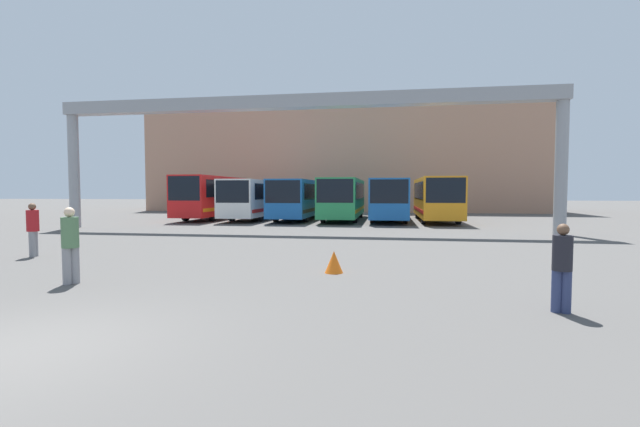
{
  "coord_description": "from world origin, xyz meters",
  "views": [
    {
      "loc": [
        4.97,
        -4.93,
        2.17
      ],
      "look_at": [
        0.75,
        21.72,
        0.75
      ],
      "focal_mm": 24.0,
      "sensor_mm": 36.0,
      "label": 1
    }
  ],
  "objects_px": {
    "bus_slot_4": "(389,197)",
    "traffic_cone": "(334,262)",
    "pedestrian_near_left": "(562,266)",
    "bus_slot_1": "(260,197)",
    "bus_slot_5": "(436,197)",
    "bus_slot_0": "(215,195)",
    "pedestrian_far_center": "(33,228)",
    "bus_slot_2": "(300,197)",
    "bus_slot_3": "(343,197)",
    "pedestrian_near_right": "(70,243)"
  },
  "relations": [
    {
      "from": "pedestrian_far_center",
      "to": "bus_slot_0",
      "type": "bearing_deg",
      "value": 166.02
    },
    {
      "from": "bus_slot_1",
      "to": "pedestrian_near_left",
      "type": "relative_size",
      "value": 7.81
    },
    {
      "from": "bus_slot_1",
      "to": "pedestrian_near_left",
      "type": "xyz_separation_m",
      "value": [
        13.1,
        -24.74,
        -0.87
      ]
    },
    {
      "from": "bus_slot_4",
      "to": "pedestrian_far_center",
      "type": "xyz_separation_m",
      "value": [
        -11.68,
        -19.85,
        -0.78
      ]
    },
    {
      "from": "bus_slot_0",
      "to": "pedestrian_far_center",
      "type": "xyz_separation_m",
      "value": [
        1.81,
        -19.52,
        -0.94
      ]
    },
    {
      "from": "bus_slot_4",
      "to": "traffic_cone",
      "type": "distance_m",
      "value": 21.19
    },
    {
      "from": "bus_slot_3",
      "to": "pedestrian_far_center",
      "type": "height_order",
      "value": "bus_slot_3"
    },
    {
      "from": "bus_slot_2",
      "to": "pedestrian_far_center",
      "type": "height_order",
      "value": "bus_slot_2"
    },
    {
      "from": "bus_slot_3",
      "to": "traffic_cone",
      "type": "height_order",
      "value": "bus_slot_3"
    },
    {
      "from": "pedestrian_near_right",
      "to": "pedestrian_near_left",
      "type": "relative_size",
      "value": 1.13
    },
    {
      "from": "pedestrian_near_right",
      "to": "pedestrian_near_left",
      "type": "xyz_separation_m",
      "value": [
        10.39,
        -0.75,
        -0.11
      ]
    },
    {
      "from": "bus_slot_5",
      "to": "pedestrian_near_left",
      "type": "xyz_separation_m",
      "value": [
        -0.38,
        -23.66,
        -0.93
      ]
    },
    {
      "from": "bus_slot_3",
      "to": "pedestrian_near_right",
      "type": "height_order",
      "value": "bus_slot_3"
    },
    {
      "from": "bus_slot_5",
      "to": "pedestrian_near_left",
      "type": "height_order",
      "value": "bus_slot_5"
    },
    {
      "from": "bus_slot_5",
      "to": "pedestrian_near_right",
      "type": "xyz_separation_m",
      "value": [
        -10.76,
        -22.91,
        -0.82
      ]
    },
    {
      "from": "traffic_cone",
      "to": "bus_slot_4",
      "type": "bearing_deg",
      "value": 85.98
    },
    {
      "from": "bus_slot_2",
      "to": "bus_slot_4",
      "type": "distance_m",
      "value": 6.74
    },
    {
      "from": "bus_slot_5",
      "to": "bus_slot_0",
      "type": "bearing_deg",
      "value": 179.49
    },
    {
      "from": "bus_slot_3",
      "to": "pedestrian_near_right",
      "type": "xyz_separation_m",
      "value": [
        -4.02,
        -23.14,
        -0.8
      ]
    },
    {
      "from": "pedestrian_far_center",
      "to": "pedestrian_near_left",
      "type": "relative_size",
      "value": 1.11
    },
    {
      "from": "bus_slot_3",
      "to": "traffic_cone",
      "type": "distance_m",
      "value": 20.97
    },
    {
      "from": "bus_slot_3",
      "to": "pedestrian_near_right",
      "type": "bearing_deg",
      "value": -99.86
    },
    {
      "from": "bus_slot_2",
      "to": "bus_slot_1",
      "type": "bearing_deg",
      "value": 168.14
    },
    {
      "from": "bus_slot_4",
      "to": "pedestrian_near_left",
      "type": "height_order",
      "value": "bus_slot_4"
    },
    {
      "from": "bus_slot_1",
      "to": "traffic_cone",
      "type": "xyz_separation_m",
      "value": [
        8.63,
        -21.69,
        -1.43
      ]
    },
    {
      "from": "bus_slot_1",
      "to": "traffic_cone",
      "type": "relative_size",
      "value": 21.32
    },
    {
      "from": "pedestrian_near_left",
      "to": "traffic_cone",
      "type": "height_order",
      "value": "pedestrian_near_left"
    },
    {
      "from": "bus_slot_0",
      "to": "bus_slot_5",
      "type": "bearing_deg",
      "value": -0.51
    },
    {
      "from": "bus_slot_3",
      "to": "traffic_cone",
      "type": "xyz_separation_m",
      "value": [
        1.89,
        -20.84,
        -1.46
      ]
    },
    {
      "from": "bus_slot_1",
      "to": "bus_slot_0",
      "type": "bearing_deg",
      "value": -164.6
    },
    {
      "from": "pedestrian_near_left",
      "to": "bus_slot_2",
      "type": "bearing_deg",
      "value": 126.75
    },
    {
      "from": "bus_slot_0",
      "to": "pedestrian_near_left",
      "type": "relative_size",
      "value": 6.64
    },
    {
      "from": "bus_slot_1",
      "to": "pedestrian_near_right",
      "type": "distance_m",
      "value": 24.16
    },
    {
      "from": "bus_slot_5",
      "to": "traffic_cone",
      "type": "distance_m",
      "value": 21.23
    },
    {
      "from": "bus_slot_2",
      "to": "pedestrian_near_right",
      "type": "bearing_deg",
      "value": -91.6
    },
    {
      "from": "bus_slot_0",
      "to": "traffic_cone",
      "type": "bearing_deg",
      "value": -59.97
    },
    {
      "from": "bus_slot_5",
      "to": "pedestrian_near_right",
      "type": "height_order",
      "value": "bus_slot_5"
    },
    {
      "from": "bus_slot_4",
      "to": "pedestrian_near_left",
      "type": "distance_m",
      "value": 24.34
    },
    {
      "from": "pedestrian_near_left",
      "to": "traffic_cone",
      "type": "xyz_separation_m",
      "value": [
        -4.47,
        3.05,
        -0.56
      ]
    },
    {
      "from": "pedestrian_far_center",
      "to": "traffic_cone",
      "type": "height_order",
      "value": "pedestrian_far_center"
    },
    {
      "from": "bus_slot_3",
      "to": "bus_slot_5",
      "type": "bearing_deg",
      "value": -1.92
    },
    {
      "from": "pedestrian_far_center",
      "to": "pedestrian_near_right",
      "type": "relative_size",
      "value": 0.99
    },
    {
      "from": "pedestrian_far_center",
      "to": "bus_slot_4",
      "type": "bearing_deg",
      "value": 130.26
    },
    {
      "from": "bus_slot_0",
      "to": "pedestrian_far_center",
      "type": "relative_size",
      "value": 5.97
    },
    {
      "from": "bus_slot_4",
      "to": "pedestrian_near_right",
      "type": "bearing_deg",
      "value": -107.54
    },
    {
      "from": "bus_slot_5",
      "to": "pedestrian_far_center",
      "type": "xyz_separation_m",
      "value": [
        -15.05,
        -19.37,
        -0.84
      ]
    },
    {
      "from": "bus_slot_4",
      "to": "pedestrian_near_left",
      "type": "xyz_separation_m",
      "value": [
        2.99,
        -24.14,
        -0.88
      ]
    },
    {
      "from": "bus_slot_0",
      "to": "bus_slot_2",
      "type": "xyz_separation_m",
      "value": [
        6.74,
        0.22,
        -0.17
      ]
    },
    {
      "from": "pedestrian_near_right",
      "to": "bus_slot_3",
      "type": "bearing_deg",
      "value": -155.58
    },
    {
      "from": "bus_slot_0",
      "to": "bus_slot_5",
      "type": "height_order",
      "value": "bus_slot_0"
    }
  ]
}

